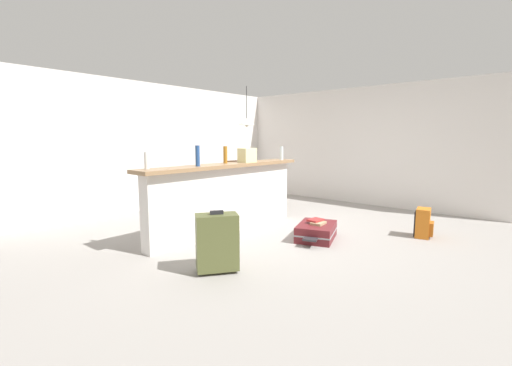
# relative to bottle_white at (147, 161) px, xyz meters

# --- Properties ---
(ground_plane) EXTENTS (13.00, 13.00, 0.05)m
(ground_plane) POSITION_rel_bottle_white_xyz_m (1.81, -0.68, -1.17)
(ground_plane) COLOR gray
(wall_back) EXTENTS (6.60, 0.10, 2.50)m
(wall_back) POSITION_rel_bottle_white_xyz_m (1.81, 2.37, 0.10)
(wall_back) COLOR silver
(wall_back) RESTS_ON ground_plane
(wall_right) EXTENTS (0.10, 6.00, 2.50)m
(wall_right) POSITION_rel_bottle_white_xyz_m (4.86, -0.38, 0.10)
(wall_right) COLOR silver
(wall_right) RESTS_ON ground_plane
(partition_half_wall) EXTENTS (2.80, 0.20, 1.00)m
(partition_half_wall) POSITION_rel_bottle_white_xyz_m (1.28, -0.09, -0.65)
(partition_half_wall) COLOR silver
(partition_half_wall) RESTS_ON ground_plane
(bar_countertop) EXTENTS (2.96, 0.40, 0.05)m
(bar_countertop) POSITION_rel_bottle_white_xyz_m (1.28, -0.09, -0.13)
(bar_countertop) COLOR #93704C
(bar_countertop) RESTS_ON partition_half_wall
(bottle_white) EXTENTS (0.06, 0.06, 0.21)m
(bottle_white) POSITION_rel_bottle_white_xyz_m (0.00, 0.00, 0.00)
(bottle_white) COLOR silver
(bottle_white) RESTS_ON bar_countertop
(bottle_blue) EXTENTS (0.06, 0.06, 0.28)m
(bottle_blue) POSITION_rel_bottle_white_xyz_m (0.70, -0.12, 0.04)
(bottle_blue) COLOR #284C89
(bottle_blue) RESTS_ON bar_countertop
(bottle_amber) EXTENTS (0.06, 0.06, 0.26)m
(bottle_amber) POSITION_rel_bottle_white_xyz_m (1.33, -0.01, 0.02)
(bottle_amber) COLOR #9E661E
(bottle_amber) RESTS_ON bar_countertop
(bottle_green) EXTENTS (0.07, 0.07, 0.21)m
(bottle_green) POSITION_rel_bottle_white_xyz_m (1.91, -0.05, -0.00)
(bottle_green) COLOR #2D6B38
(bottle_green) RESTS_ON bar_countertop
(bottle_clear) EXTENTS (0.06, 0.06, 0.23)m
(bottle_clear) POSITION_rel_bottle_white_xyz_m (2.52, -0.18, 0.01)
(bottle_clear) COLOR silver
(bottle_clear) RESTS_ON bar_countertop
(grocery_bag) EXTENTS (0.26, 0.18, 0.22)m
(grocery_bag) POSITION_rel_bottle_white_xyz_m (1.70, -0.11, 0.01)
(grocery_bag) COLOR beige
(grocery_bag) RESTS_ON bar_countertop
(dining_table) EXTENTS (1.10, 0.80, 0.74)m
(dining_table) POSITION_rel_bottle_white_xyz_m (3.10, 1.13, -0.50)
(dining_table) COLOR brown
(dining_table) RESTS_ON ground_plane
(dining_chair_near_partition) EXTENTS (0.46, 0.46, 0.93)m
(dining_chair_near_partition) POSITION_rel_bottle_white_xyz_m (3.00, 0.63, -0.63)
(dining_chair_near_partition) COLOR #4C331E
(dining_chair_near_partition) RESTS_ON ground_plane
(dining_chair_far_side) EXTENTS (0.47, 0.47, 0.93)m
(dining_chair_far_side) POSITION_rel_bottle_white_xyz_m (3.13, 1.73, -0.63)
(dining_chair_far_side) COLOR #4C331E
(dining_chair_far_side) RESTS_ON ground_plane
(pendant_lamp) EXTENTS (0.34, 0.34, 0.85)m
(pendant_lamp) POSITION_rel_bottle_white_xyz_m (3.17, 1.23, 0.62)
(pendant_lamp) COLOR black
(suitcase_flat_maroon) EXTENTS (0.89, 0.70, 0.22)m
(suitcase_flat_maroon) POSITION_rel_bottle_white_xyz_m (1.85, -1.30, -1.04)
(suitcase_flat_maroon) COLOR maroon
(suitcase_flat_maroon) RESTS_ON ground_plane
(backpack_orange) EXTENTS (0.31, 0.29, 0.42)m
(backpack_orange) POSITION_rel_bottle_white_xyz_m (2.94, -2.43, -0.95)
(backpack_orange) COLOR orange
(backpack_orange) RESTS_ON ground_plane
(suitcase_upright_olive) EXTENTS (0.50, 0.45, 0.67)m
(suitcase_upright_olive) POSITION_rel_bottle_white_xyz_m (0.10, -1.13, -0.82)
(suitcase_upright_olive) COLOR #51562D
(suitcase_upright_olive) RESTS_ON ground_plane
(book_stack) EXTENTS (0.27, 0.24, 0.06)m
(book_stack) POSITION_rel_bottle_white_xyz_m (1.86, -1.31, -0.90)
(book_stack) COLOR tan
(book_stack) RESTS_ON suitcase_flat_maroon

